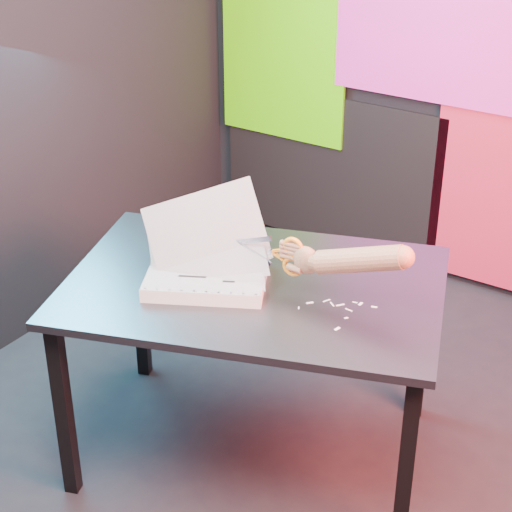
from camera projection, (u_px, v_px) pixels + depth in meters
The scene contains 7 objects.
room at pixel (324, 110), 2.79m from camera, with size 3.01×3.01×2.71m.
backdrop at pixel (484, 109), 4.03m from camera, with size 2.88×0.05×2.08m.
work_table at pixel (254, 302), 3.03m from camera, with size 1.52×1.26×0.75m.
printout_stack at pixel (207, 275), 2.98m from camera, with size 0.51×0.46×0.38m.
scissors at pixel (288, 256), 2.86m from camera, with size 0.26×0.03×0.15m.
hand_forearm at pixel (350, 260), 2.75m from camera, with size 0.45×0.11×0.19m.
paper_clippings at pixel (340, 308), 2.84m from camera, with size 0.22×0.20×0.00m.
Camera 1 is at (1.29, -2.37, 2.25)m, focal length 60.00 mm.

